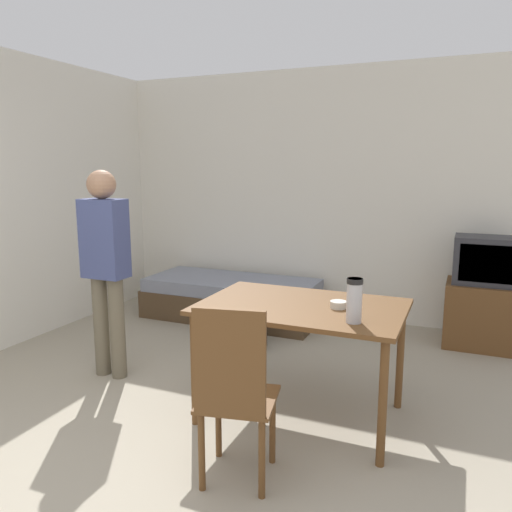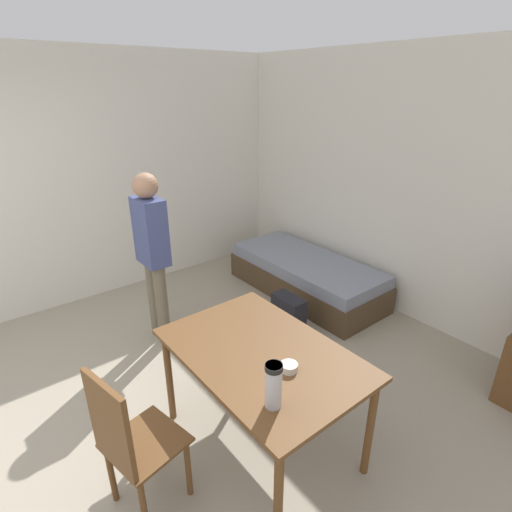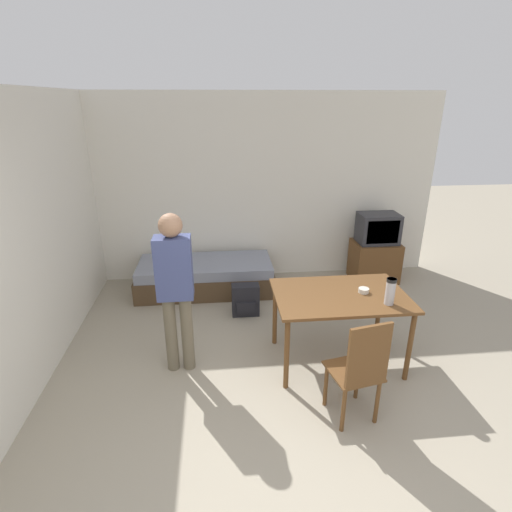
{
  "view_description": "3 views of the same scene",
  "coord_description": "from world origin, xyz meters",
  "px_view_note": "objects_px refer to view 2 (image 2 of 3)",
  "views": [
    {
      "loc": [
        1.62,
        -1.6,
        1.67
      ],
      "look_at": [
        0.11,
        1.94,
        0.97
      ],
      "focal_mm": 35.0,
      "sensor_mm": 36.0,
      "label": 1
    },
    {
      "loc": [
        2.26,
        0.09,
        2.33
      ],
      "look_at": [
        -0.18,
        2.03,
        0.98
      ],
      "focal_mm": 28.0,
      "sensor_mm": 36.0,
      "label": 2
    },
    {
      "loc": [
        -0.53,
        -2.03,
        2.59
      ],
      "look_at": [
        -0.11,
        2.13,
        0.93
      ],
      "focal_mm": 28.0,
      "sensor_mm": 36.0,
      "label": 3
    }
  ],
  "objects_px": {
    "dining_table": "(262,362)",
    "wooden_chair": "(129,440)",
    "daybed": "(306,276)",
    "thermos_flask": "(274,384)",
    "person_standing": "(152,248)",
    "backpack": "(288,316)",
    "mate_bowl": "(289,367)"
  },
  "relations": [
    {
      "from": "person_standing",
      "to": "backpack",
      "type": "height_order",
      "value": "person_standing"
    },
    {
      "from": "daybed",
      "to": "wooden_chair",
      "type": "bearing_deg",
      "value": -64.05
    },
    {
      "from": "wooden_chair",
      "to": "thermos_flask",
      "type": "bearing_deg",
      "value": 52.76
    },
    {
      "from": "person_standing",
      "to": "backpack",
      "type": "relative_size",
      "value": 3.96
    },
    {
      "from": "thermos_flask",
      "to": "mate_bowl",
      "type": "bearing_deg",
      "value": 120.89
    },
    {
      "from": "dining_table",
      "to": "wooden_chair",
      "type": "distance_m",
      "value": 0.88
    },
    {
      "from": "wooden_chair",
      "to": "mate_bowl",
      "type": "xyz_separation_m",
      "value": [
        0.32,
        0.88,
        0.25
      ]
    },
    {
      "from": "mate_bowl",
      "to": "wooden_chair",
      "type": "bearing_deg",
      "value": -110.03
    },
    {
      "from": "dining_table",
      "to": "person_standing",
      "type": "relative_size",
      "value": 0.8
    },
    {
      "from": "person_standing",
      "to": "daybed",
      "type": "bearing_deg",
      "value": 82.74
    },
    {
      "from": "dining_table",
      "to": "thermos_flask",
      "type": "bearing_deg",
      "value": -31.99
    },
    {
      "from": "wooden_chair",
      "to": "backpack",
      "type": "relative_size",
      "value": 2.41
    },
    {
      "from": "person_standing",
      "to": "wooden_chair",
      "type": "bearing_deg",
      "value": -30.37
    },
    {
      "from": "daybed",
      "to": "person_standing",
      "type": "xyz_separation_m",
      "value": [
        -0.23,
        -1.79,
        0.74
      ]
    },
    {
      "from": "mate_bowl",
      "to": "backpack",
      "type": "distance_m",
      "value": 1.64
    },
    {
      "from": "wooden_chair",
      "to": "daybed",
      "type": "bearing_deg",
      "value": 115.95
    },
    {
      "from": "person_standing",
      "to": "thermos_flask",
      "type": "distance_m",
      "value": 2.03
    },
    {
      "from": "wooden_chair",
      "to": "backpack",
      "type": "height_order",
      "value": "wooden_chair"
    },
    {
      "from": "wooden_chair",
      "to": "backpack",
      "type": "distance_m",
      "value": 2.11
    },
    {
      "from": "person_standing",
      "to": "thermos_flask",
      "type": "relative_size",
      "value": 6.28
    },
    {
      "from": "mate_bowl",
      "to": "daybed",
      "type": "bearing_deg",
      "value": 132.0
    },
    {
      "from": "dining_table",
      "to": "thermos_flask",
      "type": "height_order",
      "value": "thermos_flask"
    },
    {
      "from": "dining_table",
      "to": "backpack",
      "type": "relative_size",
      "value": 3.17
    },
    {
      "from": "daybed",
      "to": "dining_table",
      "type": "height_order",
      "value": "dining_table"
    },
    {
      "from": "dining_table",
      "to": "backpack",
      "type": "bearing_deg",
      "value": 129.6
    },
    {
      "from": "daybed",
      "to": "mate_bowl",
      "type": "bearing_deg",
      "value": -48.0
    },
    {
      "from": "wooden_chair",
      "to": "person_standing",
      "type": "height_order",
      "value": "person_standing"
    },
    {
      "from": "daybed",
      "to": "thermos_flask",
      "type": "height_order",
      "value": "thermos_flask"
    },
    {
      "from": "backpack",
      "to": "daybed",
      "type": "bearing_deg",
      "value": 124.01
    },
    {
      "from": "daybed",
      "to": "dining_table",
      "type": "relative_size",
      "value": 1.46
    },
    {
      "from": "daybed",
      "to": "backpack",
      "type": "relative_size",
      "value": 4.64
    },
    {
      "from": "person_standing",
      "to": "mate_bowl",
      "type": "bearing_deg",
      "value": -0.66
    }
  ]
}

